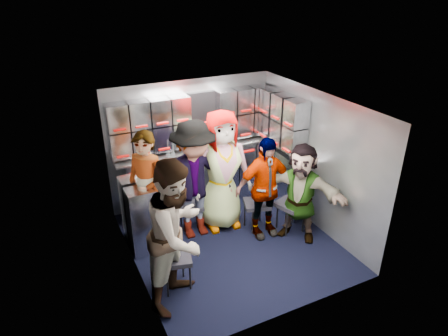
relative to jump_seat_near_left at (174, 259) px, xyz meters
name	(u,v)px	position (x,y,z in m)	size (l,w,h in m)	color
floor	(232,242)	(1.05, 0.51, -0.42)	(3.00, 3.00, 0.00)	black
wall_back	(191,142)	(1.05, 2.01, 0.63)	(2.80, 0.04, 2.10)	gray
wall_left	(131,202)	(-0.35, 0.51, 0.63)	(0.04, 3.00, 2.10)	gray
wall_right	(315,160)	(2.45, 0.51, 0.63)	(0.04, 3.00, 2.10)	gray
ceiling	(233,104)	(1.05, 0.51, 1.68)	(2.80, 3.00, 0.02)	silver
cart_bank_back	(197,177)	(1.05, 1.80, 0.07)	(2.68, 0.38, 0.99)	#9398A1
cart_bank_left	(139,214)	(-0.14, 1.07, 0.07)	(0.38, 0.76, 0.99)	#9398A1
counter	(196,148)	(1.05, 1.80, 0.59)	(2.68, 0.42, 0.03)	#B9BCC1
locker_bank_back	(194,120)	(1.05, 1.86, 1.07)	(2.68, 0.28, 0.82)	#9398A1
locker_bank_right	(283,120)	(2.30, 1.21, 1.07)	(0.28, 1.00, 0.82)	#9398A1
right_cabinet	(282,179)	(2.30, 1.11, 0.08)	(0.28, 1.20, 1.00)	#9398A1
coffee_niche	(203,118)	(1.23, 1.92, 1.05)	(0.46, 0.16, 0.84)	black
red_latch_strip	(201,161)	(1.05, 1.60, 0.46)	(2.60, 0.02, 0.03)	#B50B08
jump_seat_near_left	(174,259)	(0.00, 0.00, 0.00)	(0.48, 0.47, 0.48)	black
jump_seat_mid_left	(191,207)	(0.67, 1.14, -0.06)	(0.39, 0.38, 0.41)	black
jump_seat_center	(217,196)	(1.13, 1.20, -0.01)	(0.42, 0.40, 0.46)	black
jump_seat_mid_right	(257,205)	(1.58, 0.70, -0.02)	(0.48, 0.46, 0.45)	black
jump_seat_near_right	(291,205)	(2.01, 0.42, 0.01)	(0.51, 0.50, 0.49)	black
attendant_standing	(147,191)	(0.00, 1.04, 0.44)	(0.63, 0.41, 1.72)	black
attendant_arc_a	(177,233)	(0.00, -0.18, 0.50)	(0.89, 0.69, 1.83)	black
attendant_arc_b	(194,181)	(0.67, 0.96, 0.48)	(1.17, 0.67, 1.81)	black
attendant_arc_c	(222,171)	(1.13, 1.02, 0.51)	(0.91, 0.59, 1.87)	black
attendant_arc_d	(264,188)	(1.58, 0.52, 0.36)	(0.91, 0.38, 1.56)	black
attendant_arc_e	(300,192)	(2.01, 0.24, 0.32)	(1.38, 0.44, 1.49)	black
bottle_left	(167,146)	(0.55, 1.75, 0.74)	(0.06, 0.06, 0.26)	white
bottle_mid	(172,147)	(0.63, 1.75, 0.72)	(0.06, 0.06, 0.22)	white
bottle_right	(230,135)	(1.64, 1.75, 0.75)	(0.07, 0.07, 0.27)	white
cup_left	(149,155)	(0.25, 1.74, 0.65)	(0.07, 0.07, 0.09)	beige
cup_right	(229,140)	(1.62, 1.74, 0.66)	(0.08, 0.08, 0.11)	beige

